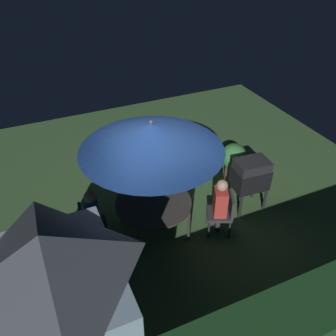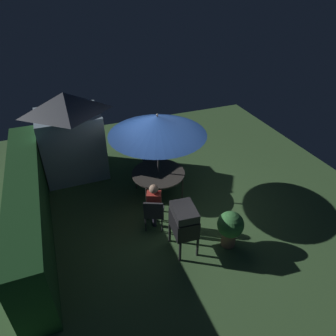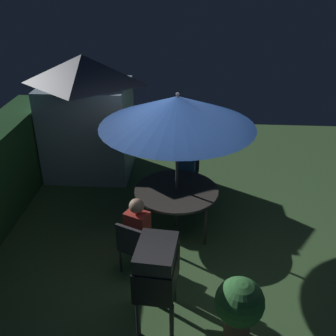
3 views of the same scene
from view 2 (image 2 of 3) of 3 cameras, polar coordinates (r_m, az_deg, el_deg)
name	(u,v)px [view 2 (image 2 of 3)]	position (r m, az deg, el deg)	size (l,w,h in m)	color
ground_plane	(170,200)	(8.71, 0.45, -5.90)	(11.00, 11.00, 0.00)	#47703D
hedge_backdrop	(30,207)	(7.90, -24.04, -6.59)	(5.53, 0.70, 1.62)	#1E4C23
garden_shed	(71,134)	(9.61, -17.48, 5.91)	(1.60, 1.90, 2.61)	#9EBCD1
patio_table	(158,174)	(8.50, -1.78, -1.12)	(1.45, 1.45, 0.75)	#47423D
patio_umbrella	(157,125)	(7.76, -1.97, 7.88)	(2.50, 2.50, 2.48)	#4C4C51
bbq_grill	(184,221)	(6.84, 2.95, -9.64)	(0.74, 0.56, 1.20)	black
chair_near_shed	(154,212)	(7.54, -2.60, -8.09)	(0.61, 0.61, 0.90)	#38383D
chair_far_side	(150,157)	(9.62, -3.33, 2.01)	(0.52, 0.52, 0.90)	#38383D
potted_plant_by_shed	(230,227)	(7.25, 11.37, -10.53)	(0.61, 0.61, 0.93)	#936651
person_in_red	(154,201)	(7.44, -2.59, -6.14)	(0.36, 0.41, 1.26)	#CC3D33
person_in_blue	(150,151)	(9.41, -3.28, 3.12)	(0.28, 0.37, 1.26)	#3866B2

